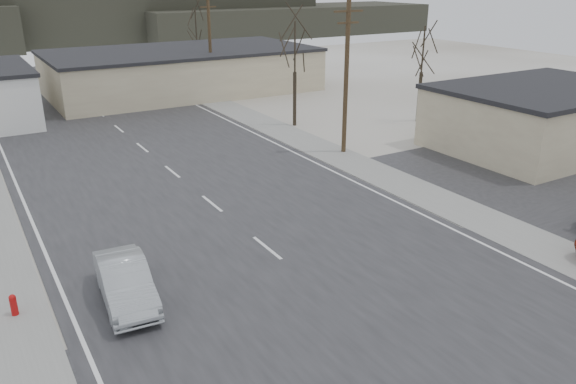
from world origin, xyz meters
The scene contains 18 objects.
ground centered at (0.00, 0.00, 0.00)m, with size 140.00×140.00×0.00m, color silver.
main_road centered at (0.00, 15.00, 0.02)m, with size 18.00×110.00×0.05m, color #28272A.
cross_road centered at (0.00, 0.00, 0.02)m, with size 90.00×10.00×0.04m, color #28272A.
sidewalk_right centered at (10.60, 20.00, 0.03)m, with size 3.00×90.00×0.06m, color gray.
fire_hydrant centered at (-10.20, 8.00, 0.45)m, with size 0.24×0.24×0.87m.
building_right_far centered at (10.00, 44.00, 2.15)m, with size 26.30×14.30×4.30m.
building_lot centered at (24.00, 12.00, 2.16)m, with size 14.30×10.30×4.30m.
upole_right_a centered at (11.50, 18.00, 5.22)m, with size 2.20×0.30×10.00m.
upole_right_b centered at (11.50, 40.00, 5.22)m, with size 2.20×0.30×10.00m.
tree_right_mid centered at (12.50, 26.00, 5.93)m, with size 3.74×3.74×8.33m.
tree_right_far centered at (15.00, 52.00, 5.58)m, with size 3.52×3.52×7.84m.
tree_lot centered at (22.00, 22.00, 5.58)m, with size 3.52×3.52×7.84m.
hill_center centered at (15.00, 96.00, 4.50)m, with size 80.00×18.00×9.00m, color #333026.
hill_right centered at (50.00, 90.00, 2.75)m, with size 60.00×18.00×5.50m, color #333026.
sedan_crossing centered at (-6.53, 6.88, 0.83)m, with size 1.67×4.78×1.57m, color #979DA1.
car_far_a centered at (4.78, 47.68, 0.90)m, with size 2.39×5.87×1.70m, color black.
car_far_b centered at (0.63, 50.37, 0.83)m, with size 1.85×4.59×1.56m, color black.
car_parked_dark_b centered at (21.67, 12.76, 0.77)m, with size 1.55×4.45×1.47m, color black.
Camera 1 is at (-10.64, -11.53, 11.29)m, focal length 35.00 mm.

